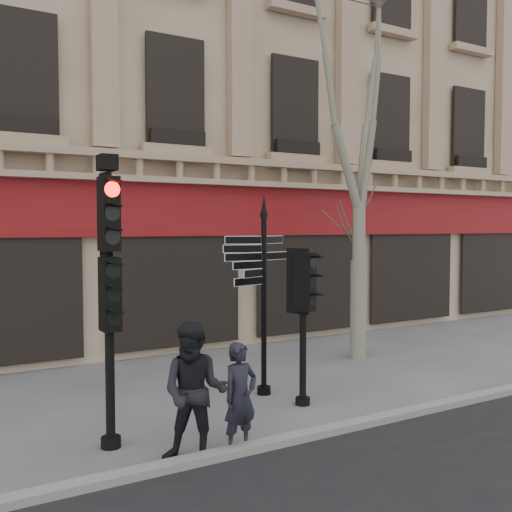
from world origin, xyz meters
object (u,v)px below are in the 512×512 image
Objects in this scene: traffic_signal_main at (108,264)px; traffic_signal_secondary at (303,299)px; pedestrian_b at (195,392)px; plane_tree at (360,91)px; fingerpost at (264,261)px; pedestrian_a at (240,397)px.

traffic_signal_main reaches higher than traffic_signal_secondary.
pedestrian_b is (-2.68, -1.31, -0.96)m from traffic_signal_secondary.
traffic_signal_main is at bearing 163.84° from pedestrian_b.
plane_tree is at bearing 66.91° from pedestrian_b.
traffic_signal_main is at bearing -159.05° from plane_tree.
fingerpost reaches higher than pedestrian_a.
traffic_signal_secondary is 3.13m from pedestrian_b.
traffic_signal_main is at bearing 134.84° from pedestrian_a.
fingerpost is 3.30m from pedestrian_a.
pedestrian_a is at bearing -36.78° from traffic_signal_main.
traffic_signal_secondary is 1.76× the size of pedestrian_a.
traffic_signal_main reaches higher than pedestrian_b.
pedestrian_b reaches higher than pedestrian_a.
traffic_signal_main reaches higher than fingerpost.
traffic_signal_main is 2.18m from pedestrian_b.
traffic_signal_secondary is 2.63m from pedestrian_a.
pedestrian_a is at bearing -145.01° from plane_tree.
fingerpost is at bearing 41.70° from pedestrian_a.
plane_tree is (6.79, 2.60, 3.76)m from traffic_signal_main.
traffic_signal_secondary is 6.04m from plane_tree.
traffic_signal_main is 2.20× the size of pedestrian_b.
pedestrian_a is (-5.24, -3.67, -5.63)m from plane_tree.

